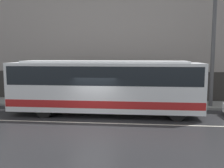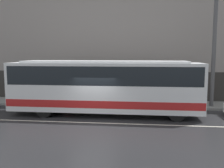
{
  "view_description": "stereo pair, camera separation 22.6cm",
  "coord_description": "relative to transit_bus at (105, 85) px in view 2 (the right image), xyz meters",
  "views": [
    {
      "loc": [
        2.45,
        -13.59,
        3.88
      ],
      "look_at": [
        0.88,
        2.0,
        2.0
      ],
      "focal_mm": 40.0,
      "sensor_mm": 36.0,
      "label": 1
    },
    {
      "loc": [
        2.67,
        -13.56,
        3.88
      ],
      "look_at": [
        0.88,
        2.0,
        2.0
      ],
      "focal_mm": 40.0,
      "sensor_mm": 36.0,
      "label": 2
    }
  ],
  "objects": [
    {
      "name": "ground_plane",
      "position": [
        -0.41,
        -2.0,
        -1.95
      ],
      "size": [
        60.0,
        60.0,
        0.0
      ],
      "primitive_type": "plane",
      "color": "#262628"
    },
    {
      "name": "sidewalk",
      "position": [
        -0.41,
        3.37,
        -1.87
      ],
      "size": [
        60.0,
        2.74,
        0.16
      ],
      "color": "gray",
      "rests_on": "ground_plane"
    },
    {
      "name": "building_facade",
      "position": [
        -0.41,
        4.88,
        2.81
      ],
      "size": [
        60.0,
        0.35,
        9.87
      ],
      "color": "gray",
      "rests_on": "ground_plane"
    },
    {
      "name": "lane_stripe",
      "position": [
        -0.41,
        -2.0,
        -1.95
      ],
      "size": [
        54.0,
        0.14,
        0.01
      ],
      "color": "beige",
      "rests_on": "ground_plane"
    },
    {
      "name": "transit_bus",
      "position": [
        0.0,
        0.0,
        0.0
      ],
      "size": [
        12.02,
        2.53,
        3.46
      ],
      "color": "white",
      "rests_on": "ground_plane"
    },
    {
      "name": "utility_pole_near",
      "position": [
        7.36,
        2.75,
        2.27
      ],
      "size": [
        0.28,
        0.28,
        8.13
      ],
      "color": "#4C4C4F",
      "rests_on": "sidewalk"
    },
    {
      "name": "pedestrian_waiting",
      "position": [
        -3.48,
        3.49,
        -1.09
      ],
      "size": [
        0.36,
        0.36,
        1.54
      ],
      "color": "maroon",
      "rests_on": "sidewalk"
    }
  ]
}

